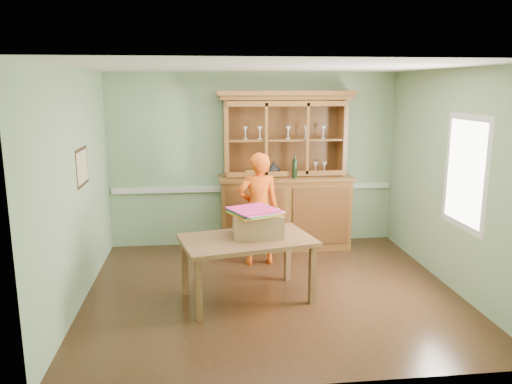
{
  "coord_description": "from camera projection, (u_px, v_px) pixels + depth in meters",
  "views": [
    {
      "loc": [
        -0.85,
        -5.73,
        2.49
      ],
      "look_at": [
        -0.15,
        0.4,
        1.17
      ],
      "focal_mm": 35.0,
      "sensor_mm": 36.0,
      "label": 1
    }
  ],
  "objects": [
    {
      "name": "framed_map",
      "position": [
        82.0,
        167.0,
        5.9
      ],
      "size": [
        0.03,
        0.6,
        0.46
      ],
      "color": "#352315",
      "rests_on": "wall_left"
    },
    {
      "name": "wall_left",
      "position": [
        76.0,
        189.0,
        5.65
      ],
      "size": [
        0.0,
        4.0,
        4.0
      ],
      "primitive_type": "plane",
      "rotation": [
        1.57,
        0.0,
        1.57
      ],
      "color": "#85A67C",
      "rests_on": "floor"
    },
    {
      "name": "chair_rail",
      "position": [
        254.0,
        188.0,
        7.91
      ],
      "size": [
        4.41,
        0.05,
        0.08
      ],
      "primitive_type": "cube",
      "color": "silver",
      "rests_on": "wall_back"
    },
    {
      "name": "wall_right",
      "position": [
        453.0,
        180.0,
        6.15
      ],
      "size": [
        0.0,
        4.0,
        4.0
      ],
      "primitive_type": "plane",
      "rotation": [
        1.57,
        0.0,
        -1.57
      ],
      "color": "#85A67C",
      "rests_on": "floor"
    },
    {
      "name": "cardboard_box",
      "position": [
        258.0,
        224.0,
        5.91
      ],
      "size": [
        0.58,
        0.47,
        0.27
      ],
      "primitive_type": "cube",
      "rotation": [
        0.0,
        0.0,
        -0.02
      ],
      "color": "tan",
      "rests_on": "dining_table"
    },
    {
      "name": "floor",
      "position": [
        272.0,
        291.0,
        6.18
      ],
      "size": [
        4.5,
        4.5,
        0.0
      ],
      "primitive_type": "plane",
      "color": "#412615",
      "rests_on": "ground"
    },
    {
      "name": "wall_back",
      "position": [
        254.0,
        160.0,
        7.84
      ],
      "size": [
        4.5,
        0.0,
        4.5
      ],
      "primitive_type": "plane",
      "rotation": [
        1.57,
        0.0,
        0.0
      ],
      "color": "#85A67C",
      "rests_on": "floor"
    },
    {
      "name": "dining_table",
      "position": [
        247.0,
        245.0,
        5.83
      ],
      "size": [
        1.66,
        1.21,
        0.75
      ],
      "rotation": [
        0.0,
        0.0,
        0.22
      ],
      "color": "brown",
      "rests_on": "floor"
    },
    {
      "name": "kite_stack",
      "position": [
        255.0,
        211.0,
        5.83
      ],
      "size": [
        0.66,
        0.66,
        0.06
      ],
      "rotation": [
        0.0,
        0.0,
        0.48
      ],
      "color": "red",
      "rests_on": "cardboard_box"
    },
    {
      "name": "china_hutch",
      "position": [
        285.0,
        194.0,
        7.73
      ],
      "size": [
        2.06,
        0.68,
        2.42
      ],
      "color": "brown",
      "rests_on": "floor"
    },
    {
      "name": "wall_front",
      "position": [
        309.0,
        233.0,
        3.95
      ],
      "size": [
        4.5,
        0.0,
        4.5
      ],
      "primitive_type": "plane",
      "rotation": [
        -1.57,
        0.0,
        0.0
      ],
      "color": "#85A67C",
      "rests_on": "floor"
    },
    {
      "name": "ceiling",
      "position": [
        273.0,
        67.0,
        5.61
      ],
      "size": [
        4.5,
        4.5,
        0.0
      ],
      "primitive_type": "plane",
      "rotation": [
        3.14,
        0.0,
        0.0
      ],
      "color": "white",
      "rests_on": "wall_back"
    },
    {
      "name": "window_panel",
      "position": [
        465.0,
        172.0,
        5.82
      ],
      "size": [
        0.03,
        0.96,
        1.36
      ],
      "color": "silver",
      "rests_on": "wall_right"
    },
    {
      "name": "person",
      "position": [
        258.0,
        209.0,
        6.97
      ],
      "size": [
        0.6,
        0.41,
        1.6
      ],
      "primitive_type": "imported",
      "rotation": [
        0.0,
        0.0,
        3.19
      ],
      "color": "#E04D0E",
      "rests_on": "floor"
    }
  ]
}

